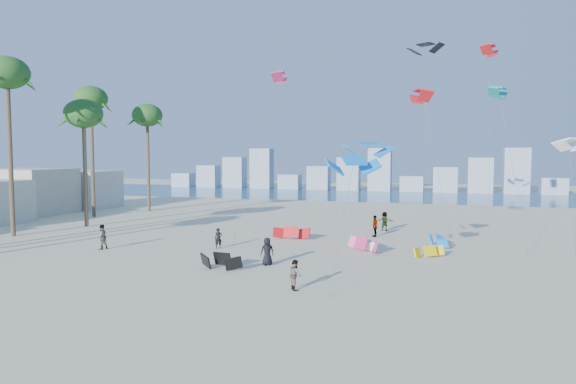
% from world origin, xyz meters
% --- Properties ---
extents(ground, '(220.00, 220.00, 0.00)m').
position_xyz_m(ground, '(0.00, 0.00, 0.00)').
color(ground, beige).
rests_on(ground, ground).
extents(ocean, '(220.00, 220.00, 0.00)m').
position_xyz_m(ocean, '(0.00, 72.00, 0.01)').
color(ocean, navy).
rests_on(ocean, ground).
extents(kitesurfer_near, '(0.68, 0.61, 1.57)m').
position_xyz_m(kitesurfer_near, '(-2.64, 15.97, 0.78)').
color(kitesurfer_near, black).
rests_on(kitesurfer_near, ground).
extents(kitesurfer_mid, '(0.96, 1.00, 1.63)m').
position_xyz_m(kitesurfer_mid, '(6.48, 6.12, 0.82)').
color(kitesurfer_mid, gray).
rests_on(kitesurfer_mid, ground).
extents(kitesurfers_far, '(37.89, 18.52, 1.91)m').
position_xyz_m(kitesurfers_far, '(7.74, 18.89, 0.91)').
color(kitesurfers_far, black).
rests_on(kitesurfers_far, ground).
extents(grounded_kites, '(15.94, 14.24, 1.02)m').
position_xyz_m(grounded_kites, '(6.59, 17.60, 0.47)').
color(grounded_kites, black).
rests_on(grounded_kites, ground).
extents(flying_kites, '(29.42, 30.66, 18.61)m').
position_xyz_m(flying_kites, '(14.14, 21.08, 12.02)').
color(flying_kites, '#0E79EE').
rests_on(flying_kites, ground).
extents(palm_row, '(8.38, 44.80, 15.79)m').
position_xyz_m(palm_row, '(-22.08, 16.16, 12.05)').
color(palm_row, brown).
rests_on(palm_row, ground).
extents(distant_skyline, '(85.00, 3.00, 8.40)m').
position_xyz_m(distant_skyline, '(-1.19, 82.00, 3.09)').
color(distant_skyline, '#9EADBF').
rests_on(distant_skyline, ground).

